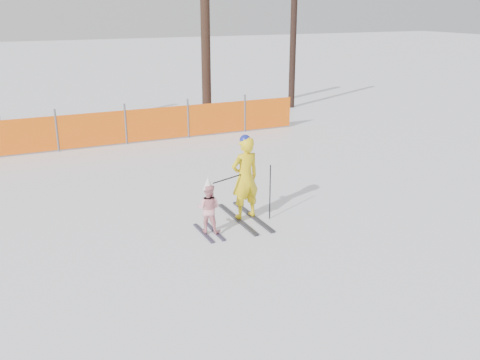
# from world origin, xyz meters

# --- Properties ---
(ground) EXTENTS (120.00, 120.00, 0.00)m
(ground) POSITION_xyz_m (0.00, 0.00, 0.00)
(ground) COLOR white
(ground) RESTS_ON ground
(adult) EXTENTS (0.64, 1.73, 1.72)m
(adult) POSITION_xyz_m (0.33, 0.97, 0.85)
(adult) COLOR black
(adult) RESTS_ON ground
(child) EXTENTS (0.57, 0.93, 1.11)m
(child) POSITION_xyz_m (-0.59, 0.62, 0.51)
(child) COLOR black
(child) RESTS_ON ground
(ski_poles) EXTENTS (1.26, 0.28, 1.12)m
(ski_poles) POSITION_xyz_m (0.42, 0.78, 0.71)
(ski_poles) COLOR black
(ski_poles) RESTS_ON ground
(safety_fence) EXTENTS (15.75, 0.06, 1.25)m
(safety_fence) POSITION_xyz_m (-2.60, 7.89, 0.56)
(safety_fence) COLOR #595960
(safety_fence) RESTS_ON ground
(tree_trunks) EXTENTS (11.46, 0.98, 6.37)m
(tree_trunks) POSITION_xyz_m (2.71, 10.71, 2.86)
(tree_trunks) COLOR #311E15
(tree_trunks) RESTS_ON ground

